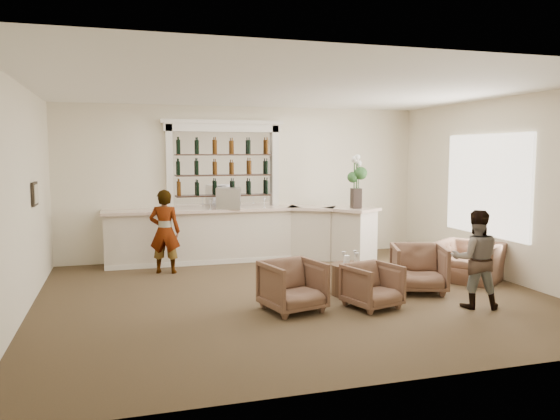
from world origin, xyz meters
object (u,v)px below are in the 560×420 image
object	(u,v)px
armchair_left	(293,286)
flower_vase	(356,178)
armchair_center	(373,286)
armchair_right	(419,268)
sommelier	(165,231)
espresso_machine	(228,198)
armchair_far	(470,261)
cocktail_table	(351,279)
guest	(476,259)
bar_counter	(244,234)

from	to	relation	value
armchair_left	flower_vase	bearing A→B (deg)	38.66
armchair_center	armchair_right	size ratio (longest dim) A/B	0.84
sommelier	armchair_right	bearing A→B (deg)	162.37
sommelier	espresso_machine	xyz separation A→B (m)	(1.37, 0.64, 0.55)
armchair_far	cocktail_table	bearing A→B (deg)	-119.98
armchair_far	flower_vase	bearing A→B (deg)	173.55
guest	flower_vase	size ratio (longest dim) A/B	1.32
armchair_left	sommelier	bearing A→B (deg)	103.29
bar_counter	guest	distance (m)	5.09
guest	armchair_far	bearing A→B (deg)	-101.00
armchair_left	armchair_far	bearing A→B (deg)	0.37
armchair_far	flower_vase	size ratio (longest dim) A/B	0.96
sommelier	armchair_far	xyz separation A→B (m)	(5.23, -2.19, -0.46)
cocktail_table	armchair_left	world-z (taller)	armchair_left
guest	armchair_right	distance (m)	1.15
bar_counter	espresso_machine	bearing A→B (deg)	-167.10
armchair_center	armchair_far	bearing A→B (deg)	7.55
sommelier	armchair_center	size ratio (longest dim) A/B	2.21
cocktail_table	armchair_left	xyz separation A→B (m)	(-1.19, -0.62, 0.12)
armchair_center	armchair_far	xyz separation A→B (m)	(2.47, 1.09, 0.02)
bar_counter	armchair_left	distance (m)	3.82
cocktail_table	espresso_machine	distance (m)	3.60
cocktail_table	armchair_left	distance (m)	1.35
armchair_center	espresso_machine	distance (m)	4.28
bar_counter	armchair_right	bearing A→B (deg)	-56.51
guest	armchair_left	size ratio (longest dim) A/B	1.79
bar_counter	flower_vase	bearing A→B (deg)	-17.86
armchair_right	armchair_left	bearing A→B (deg)	-149.21
cocktail_table	sommelier	distance (m)	3.76
cocktail_table	armchair_center	bearing A→B (deg)	-90.23
armchair_right	armchair_far	bearing A→B (deg)	38.69
sommelier	flower_vase	bearing A→B (deg)	-163.87
espresso_machine	flower_vase	bearing A→B (deg)	-0.28
bar_counter	armchair_left	bearing A→B (deg)	-91.82
espresso_machine	flower_vase	world-z (taller)	flower_vase
armchair_left	armchair_center	bearing A→B (deg)	-22.11
espresso_machine	flower_vase	xyz separation A→B (m)	(2.59, -0.65, 0.41)
cocktail_table	espresso_machine	bearing A→B (deg)	114.21
bar_counter	armchair_left	world-z (taller)	bar_counter
bar_counter	cocktail_table	bearing A→B (deg)	-71.46
bar_counter	sommelier	xyz separation A→B (m)	(-1.70, -0.71, 0.23)
sommelier	guest	xyz separation A→B (m)	(4.23, -3.70, -0.07)
armchair_right	flower_vase	size ratio (longest dim) A/B	0.78
bar_counter	sommelier	distance (m)	1.86
bar_counter	flower_vase	world-z (taller)	flower_vase
bar_counter	armchair_far	xyz separation A→B (m)	(3.54, -2.90, -0.23)
guest	espresso_machine	world-z (taller)	espresso_machine
cocktail_table	espresso_machine	xyz separation A→B (m)	(-1.40, 3.12, 1.11)
flower_vase	armchair_left	bearing A→B (deg)	-127.69
bar_counter	cocktail_table	xyz separation A→B (m)	(1.07, -3.20, -0.32)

